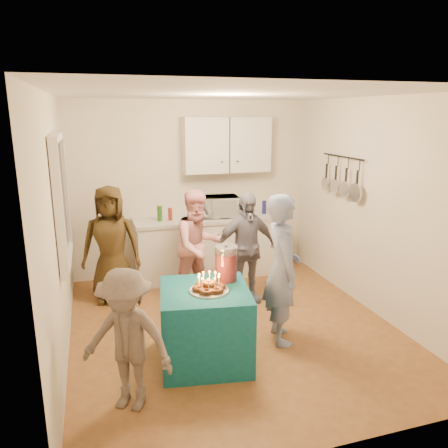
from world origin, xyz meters
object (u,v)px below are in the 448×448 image
object	(u,v)px
man_birthday	(282,269)
woman_back_right	(246,248)
microwave	(219,206)
woman_back_left	(111,244)
punch_jar	(226,264)
woman_back_center	(199,246)
party_table	(205,325)
counter	(210,248)
child_near_left	(127,340)

from	to	relation	value
man_birthday	woman_back_right	world-z (taller)	man_birthday
man_birthday	microwave	bearing A→B (deg)	12.57
microwave	woman_back_left	distance (m)	1.70
microwave	woman_back_right	size ratio (longest dim) A/B	0.38
microwave	punch_jar	distance (m)	2.17
microwave	punch_jar	xyz separation A→B (m)	(-0.54, -2.10, -0.13)
punch_jar	woman_back_left	distance (m)	1.92
woman_back_center	punch_jar	bearing A→B (deg)	-108.21
party_table	punch_jar	bearing A→B (deg)	32.34
woman_back_right	woman_back_center	bearing A→B (deg)	150.10
microwave	punch_jar	bearing A→B (deg)	-99.65
punch_jar	woman_back_center	distance (m)	1.31
punch_jar	counter	bearing A→B (deg)	79.03
microwave	woman_back_center	world-z (taller)	woman_back_center
counter	party_table	world-z (taller)	counter
party_table	child_near_left	distance (m)	0.97
man_birthday	party_table	bearing A→B (deg)	111.24
microwave	woman_back_right	bearing A→B (deg)	-82.79
party_table	microwave	bearing A→B (deg)	70.31
microwave	man_birthday	bearing A→B (deg)	-83.05
woman_back_center	counter	bearing A→B (deg)	47.82
child_near_left	woman_back_left	bearing A→B (deg)	122.07
woman_back_center	party_table	bearing A→B (deg)	-118.42
woman_back_right	child_near_left	distance (m)	2.38
microwave	woman_back_right	world-z (taller)	woman_back_right
microwave	party_table	world-z (taller)	microwave
counter	microwave	world-z (taller)	microwave
woman_back_left	woman_back_center	world-z (taller)	woman_back_left
counter	man_birthday	bearing A→B (deg)	-84.21
counter	punch_jar	xyz separation A→B (m)	(-0.41, -2.10, 0.50)
punch_jar	woman_back_right	bearing A→B (deg)	60.69
counter	woman_back_right	size ratio (longest dim) A/B	1.52
man_birthday	child_near_left	distance (m)	1.82
man_birthday	woman_back_center	size ratio (longest dim) A/B	1.10
microwave	party_table	distance (m)	2.50
woman_back_left	woman_back_center	distance (m)	1.13
party_table	punch_jar	world-z (taller)	punch_jar
man_birthday	punch_jar	bearing A→B (deg)	100.35
party_table	woman_back_left	world-z (taller)	woman_back_left
party_table	woman_back_left	distance (m)	1.97
punch_jar	woman_back_center	size ratio (longest dim) A/B	0.23
counter	man_birthday	xyz separation A→B (m)	(0.21, -2.10, 0.38)
punch_jar	woman_back_right	distance (m)	1.21
counter	woman_back_left	distance (m)	1.58
microwave	child_near_left	distance (m)	3.23
microwave	woman_back_left	xyz separation A→B (m)	(-1.60, -0.50, -0.30)
counter	microwave	size ratio (longest dim) A/B	3.98
microwave	woman_back_center	xyz separation A→B (m)	(-0.51, -0.80, -0.33)
man_birthday	woman_back_left	size ratio (longest dim) A/B	1.06
microwave	child_near_left	bearing A→B (deg)	-115.15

